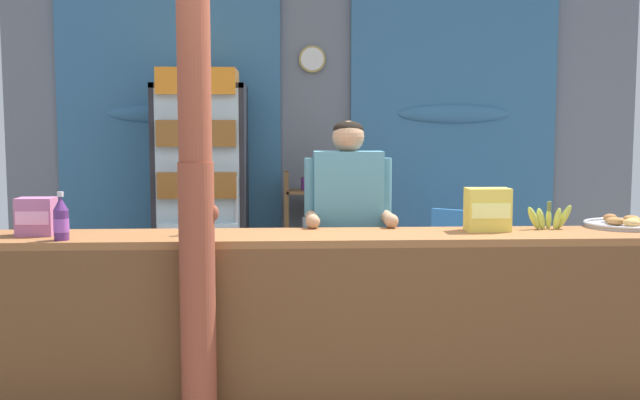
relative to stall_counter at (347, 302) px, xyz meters
name	(u,v)px	position (x,y,z in m)	size (l,w,h in m)	color
ground_plane	(342,361)	(0.03, 0.75, -0.56)	(7.74, 7.74, 0.00)	slate
back_wall_curtained	(323,131)	(0.01, 2.59, 0.88)	(5.41, 0.22, 2.79)	slate
stall_counter	(347,302)	(0.00, 0.00, 0.00)	(3.99, 0.49, 0.91)	#935B33
timber_post	(196,174)	(-0.75, -0.22, 0.69)	(0.19, 0.17, 2.62)	brown
drink_fridge	(201,181)	(-0.98, 2.08, 0.49)	(0.71, 0.66, 1.92)	#232328
bottle_shelf_rack	(313,235)	(-0.09, 2.25, 0.02)	(0.48, 0.28, 1.12)	brown
plastic_lawn_chair	(464,256)	(1.05, 1.73, -0.07)	(0.62, 0.62, 0.86)	#3884D6
shopkeeper	(348,215)	(0.05, 0.58, 0.39)	(0.52, 0.42, 1.51)	#28282D
soda_bottle_water	(204,211)	(-0.75, 0.14, 0.47)	(0.09, 0.09, 0.29)	silver
soda_bottle_grape_soda	(61,220)	(-1.44, -0.05, 0.45)	(0.08, 0.08, 0.24)	#56286B
snack_box_instant_noodle	(488,210)	(0.78, 0.18, 0.47)	(0.23, 0.14, 0.23)	#EAD14C
snack_box_wafer	(36,217)	(-1.62, 0.13, 0.45)	(0.19, 0.14, 0.20)	#B76699
pastry_tray	(624,223)	(1.60, 0.28, 0.37)	(0.44, 0.44, 0.07)	#BCBCC1
banana_bunch	(549,218)	(1.14, 0.23, 0.41)	(0.28, 0.05, 0.16)	#B7C647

